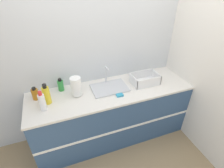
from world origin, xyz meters
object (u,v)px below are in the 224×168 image
(sink, at_px, (109,87))
(paper_towel_roll, at_px, (76,87))
(bottle_amber, at_px, (35,94))
(bottle_yellow, at_px, (47,95))
(bottle_white_spray, at_px, (42,102))
(bottle_green, at_px, (61,85))
(dish_rack, at_px, (145,80))

(sink, xyz_separation_m, paper_towel_roll, (-0.45, -0.00, 0.11))
(sink, distance_m, paper_towel_roll, 0.47)
(bottle_amber, bearing_deg, bottle_yellow, -44.79)
(bottle_white_spray, distance_m, bottle_green, 0.42)
(bottle_yellow, relative_size, bottle_green, 1.50)
(bottle_white_spray, xyz_separation_m, bottle_amber, (-0.09, 0.26, -0.04))
(bottle_green, bearing_deg, dish_rack, -11.28)
(bottle_yellow, xyz_separation_m, bottle_white_spray, (-0.05, -0.12, -0.01))
(paper_towel_roll, relative_size, bottle_amber, 1.52)
(sink, distance_m, bottle_amber, 0.97)
(bottle_amber, relative_size, bottle_green, 0.95)
(paper_towel_roll, xyz_separation_m, dish_rack, (0.99, -0.05, -0.08))
(dish_rack, distance_m, bottle_green, 1.20)
(paper_towel_roll, xyz_separation_m, bottle_amber, (-0.51, 0.10, -0.06))
(bottle_yellow, bearing_deg, paper_towel_roll, 5.72)
(paper_towel_roll, height_order, bottle_amber, paper_towel_roll)
(sink, height_order, bottle_yellow, sink)
(dish_rack, xyz_separation_m, bottle_green, (-1.17, 0.23, 0.03))
(paper_towel_roll, bearing_deg, sink, 0.12)
(bottle_yellow, bearing_deg, sink, 2.65)
(sink, relative_size, dish_rack, 1.27)
(paper_towel_roll, height_order, bottle_green, paper_towel_roll)
(bottle_amber, bearing_deg, dish_rack, -5.73)
(bottle_white_spray, relative_size, bottle_amber, 1.51)
(bottle_green, bearing_deg, bottle_white_spray, -125.54)
(dish_rack, xyz_separation_m, bottle_white_spray, (-1.42, -0.10, 0.06))
(bottle_white_spray, bearing_deg, paper_towel_roll, 19.72)
(sink, bearing_deg, dish_rack, -5.30)
(bottle_amber, height_order, bottle_green, bottle_green)
(paper_towel_roll, relative_size, bottle_green, 1.44)
(dish_rack, distance_m, bottle_amber, 1.51)
(dish_rack, relative_size, bottle_green, 2.12)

